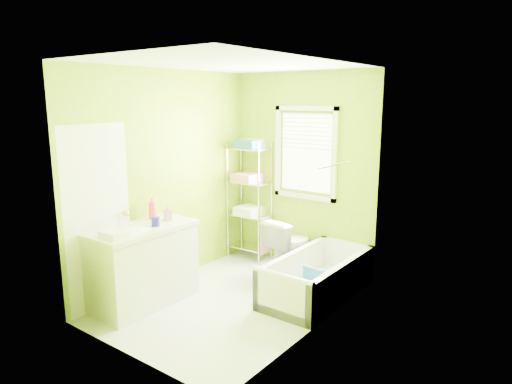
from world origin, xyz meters
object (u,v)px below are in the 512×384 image
Objects in this scene: wire_shelf_unit at (251,186)px; toilet at (289,245)px; vanity at (143,263)px; bathtub at (316,283)px.

toilet is at bearing -11.05° from wire_shelf_unit.
vanity is 2.02m from wire_shelf_unit.
wire_shelf_unit is at bearing 156.53° from bathtub.
wire_shelf_unit reaches higher than bathtub.
vanity reaches higher than bathtub.
bathtub is 1.31× the size of vanity.
bathtub is 1.78m from wire_shelf_unit.
vanity is at bearing 71.92° from toilet.
toilet is 1.95m from vanity.
vanity is at bearing -137.72° from bathtub.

